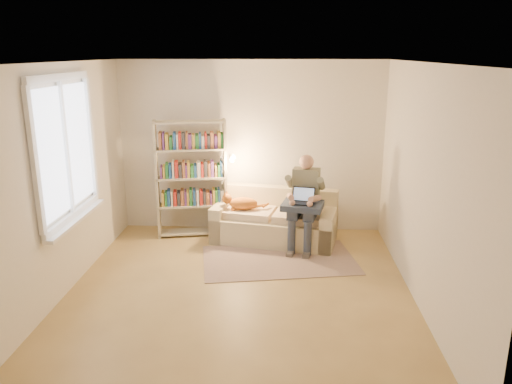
# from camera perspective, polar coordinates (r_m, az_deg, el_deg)

# --- Properties ---
(floor) EXTENTS (4.50, 4.50, 0.00)m
(floor) POSITION_cam_1_polar(r_m,az_deg,el_deg) (5.91, -1.98, -11.54)
(floor) COLOR #9B7F46
(floor) RESTS_ON ground
(ceiling) EXTENTS (4.00, 4.50, 0.02)m
(ceiling) POSITION_cam_1_polar(r_m,az_deg,el_deg) (5.25, -2.26, 14.57)
(ceiling) COLOR white
(ceiling) RESTS_ON wall_back
(wall_left) EXTENTS (0.02, 4.50, 2.60)m
(wall_left) POSITION_cam_1_polar(r_m,az_deg,el_deg) (5.96, -21.65, 0.95)
(wall_left) COLOR silver
(wall_left) RESTS_ON floor
(wall_right) EXTENTS (0.02, 4.50, 2.60)m
(wall_right) POSITION_cam_1_polar(r_m,az_deg,el_deg) (5.62, 18.65, 0.40)
(wall_right) COLOR silver
(wall_right) RESTS_ON floor
(wall_back) EXTENTS (4.00, 0.02, 2.60)m
(wall_back) POSITION_cam_1_polar(r_m,az_deg,el_deg) (7.62, -0.57, 5.12)
(wall_back) COLOR silver
(wall_back) RESTS_ON floor
(wall_front) EXTENTS (4.00, 0.02, 2.60)m
(wall_front) POSITION_cam_1_polar(r_m,az_deg,el_deg) (3.33, -5.68, -9.38)
(wall_front) COLOR silver
(wall_front) RESTS_ON floor
(window) EXTENTS (0.12, 1.52, 1.69)m
(window) POSITION_cam_1_polar(r_m,az_deg,el_deg) (6.10, -20.50, 2.12)
(window) COLOR white
(window) RESTS_ON wall_left
(sofa) EXTENTS (1.89, 1.14, 0.75)m
(sofa) POSITION_cam_1_polar(r_m,az_deg,el_deg) (7.38, 2.18, -3.52)
(sofa) COLOR beige
(sofa) RESTS_ON floor
(person) EXTENTS (0.48, 0.65, 1.32)m
(person) POSITION_cam_1_polar(r_m,az_deg,el_deg) (7.02, 5.54, -0.60)
(person) COLOR gray
(person) RESTS_ON sofa
(cat) EXTENTS (0.64, 0.30, 0.23)m
(cat) POSITION_cam_1_polar(r_m,az_deg,el_deg) (7.28, -1.30, -1.25)
(cat) COLOR orange
(cat) RESTS_ON sofa
(blanket) EXTENTS (0.63, 0.55, 0.08)m
(blanket) POSITION_cam_1_polar(r_m,az_deg,el_deg) (6.93, 5.09, -1.54)
(blanket) COLOR #273144
(blanket) RESTS_ON person
(laptop) EXTENTS (0.36, 0.33, 0.25)m
(laptop) POSITION_cam_1_polar(r_m,az_deg,el_deg) (6.91, 5.13, -0.77)
(laptop) COLOR black
(laptop) RESTS_ON blanket
(bookshelf) EXTENTS (1.20, 0.45, 1.76)m
(bookshelf) POSITION_cam_1_polar(r_m,az_deg,el_deg) (7.46, -7.38, 2.18)
(bookshelf) COLOR #C0B591
(bookshelf) RESTS_ON floor
(rug) EXTENTS (2.20, 1.53, 0.01)m
(rug) POSITION_cam_1_polar(r_m,az_deg,el_deg) (6.78, 2.65, -7.75)
(rug) COLOR gray
(rug) RESTS_ON floor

